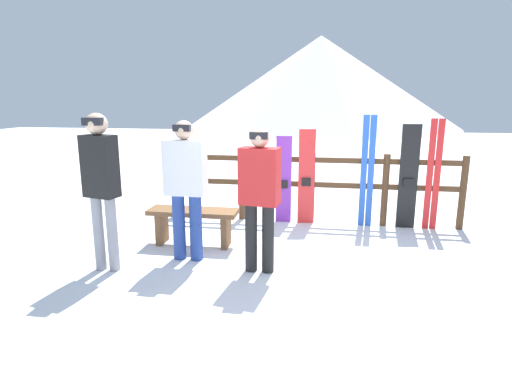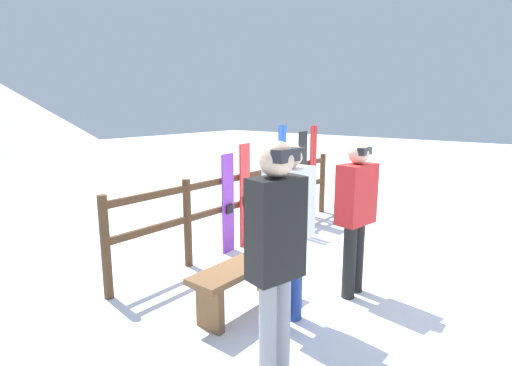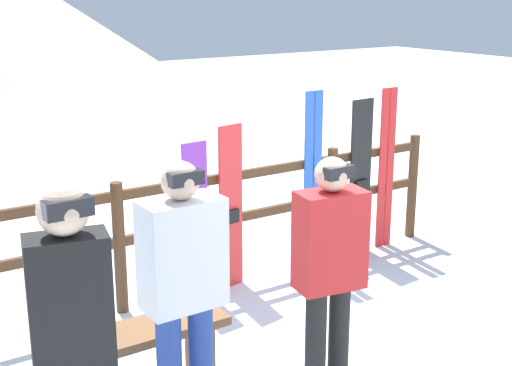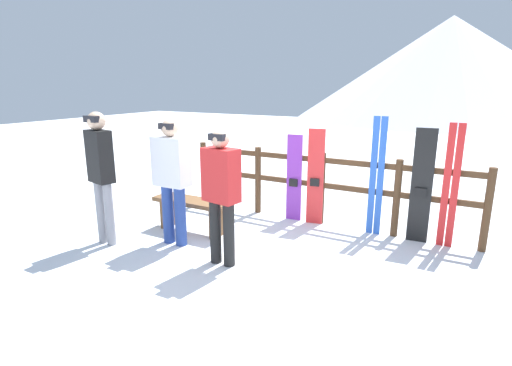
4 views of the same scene
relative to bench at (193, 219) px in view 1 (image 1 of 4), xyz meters
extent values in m
plane|color=white|center=(1.53, -0.47, -0.35)|extent=(40.00, 40.00, 0.00)
cone|color=silver|center=(1.53, 23.26, 2.65)|extent=(18.00, 18.00, 6.00)
cylinder|color=#4C331E|center=(-0.69, 1.26, 0.20)|extent=(0.10, 0.10, 1.11)
cylinder|color=#4C331E|center=(0.42, 1.26, 0.20)|extent=(0.10, 0.10, 1.11)
cylinder|color=#4C331E|center=(1.53, 1.26, 0.20)|extent=(0.10, 0.10, 1.11)
cylinder|color=#4C331E|center=(2.64, 1.26, 0.20)|extent=(0.10, 0.10, 1.11)
cylinder|color=#4C331E|center=(3.75, 1.26, 0.20)|extent=(0.10, 0.10, 1.11)
cube|color=#4C331E|center=(1.53, 1.26, 0.26)|extent=(4.44, 0.05, 0.08)
cube|color=#4C331E|center=(1.53, 1.26, 0.65)|extent=(4.44, 0.05, 0.08)
cube|color=brown|center=(0.00, 0.00, 0.11)|extent=(1.19, 0.36, 0.06)
cube|color=brown|center=(-0.45, 0.00, -0.14)|extent=(0.08, 0.29, 0.43)
cube|color=brown|center=(0.45, 0.00, -0.14)|extent=(0.08, 0.29, 0.43)
cylinder|color=gray|center=(-0.81, -0.93, 0.08)|extent=(0.12, 0.12, 0.86)
cylinder|color=gray|center=(-0.64, -0.93, 0.08)|extent=(0.12, 0.12, 0.86)
cube|color=black|center=(-0.73, -0.93, 0.85)|extent=(0.41, 0.28, 0.68)
sphere|color=#D8B293|center=(-0.73, -0.93, 1.31)|extent=(0.23, 0.23, 0.23)
cube|color=black|center=(-0.73, -1.00, 1.34)|extent=(0.21, 0.08, 0.08)
cylinder|color=navy|center=(-0.02, -0.48, 0.06)|extent=(0.15, 0.15, 0.82)
cylinder|color=navy|center=(0.19, -0.48, 0.06)|extent=(0.15, 0.15, 0.82)
cube|color=white|center=(0.08, -0.48, 0.79)|extent=(0.48, 0.27, 0.65)
sphere|color=#D8B293|center=(0.08, -0.48, 1.22)|extent=(0.22, 0.22, 0.22)
cube|color=black|center=(0.08, -0.55, 1.25)|extent=(0.20, 0.08, 0.08)
cylinder|color=black|center=(0.90, -0.69, 0.04)|extent=(0.14, 0.14, 0.79)
cylinder|color=black|center=(1.09, -0.69, 0.04)|extent=(0.14, 0.14, 0.79)
cube|color=red|center=(1.00, -0.69, 0.75)|extent=(0.46, 0.30, 0.62)
sphere|color=#D8B293|center=(1.00, -0.69, 1.17)|extent=(0.21, 0.21, 0.21)
cube|color=black|center=(1.00, -0.75, 1.19)|extent=(0.19, 0.07, 0.07)
cube|color=purple|center=(1.09, 1.20, 0.33)|extent=(0.24, 0.05, 1.37)
cube|color=black|center=(1.09, 1.18, 0.26)|extent=(0.14, 0.04, 0.12)
cube|color=red|center=(1.45, 1.20, 0.39)|extent=(0.25, 0.07, 1.47)
cube|color=black|center=(1.45, 1.18, 0.31)|extent=(0.14, 0.05, 0.12)
cube|color=blue|center=(2.30, 1.20, 0.49)|extent=(0.09, 0.02, 1.69)
cube|color=blue|center=(2.41, 1.20, 0.49)|extent=(0.09, 0.02, 1.69)
cube|color=black|center=(2.95, 1.20, 0.43)|extent=(0.27, 0.04, 1.57)
cube|color=black|center=(2.95, 1.18, 0.35)|extent=(0.15, 0.04, 0.12)
cube|color=red|center=(3.25, 1.20, 0.47)|extent=(0.09, 0.02, 1.65)
cube|color=red|center=(3.35, 1.20, 0.47)|extent=(0.09, 0.02, 1.65)
camera|label=1|loc=(1.63, -4.89, 1.58)|focal=28.00mm
camera|label=2|loc=(-2.75, -2.40, 1.64)|focal=28.00mm
camera|label=3|loc=(-1.68, -3.87, 2.26)|focal=50.00mm
camera|label=4|loc=(3.52, -4.40, 1.78)|focal=28.00mm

